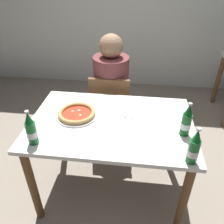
% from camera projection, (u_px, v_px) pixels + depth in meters
% --- Properties ---
extents(ground_plane, '(8.00, 8.00, 0.00)m').
position_uv_depth(ground_plane, '(111.00, 187.00, 2.11)').
color(ground_plane, gray).
extents(dining_table_main, '(1.20, 0.80, 0.75)m').
position_uv_depth(dining_table_main, '(111.00, 133.00, 1.76)').
color(dining_table_main, silver).
rests_on(dining_table_main, ground_plane).
extents(chair_behind_table, '(0.40, 0.40, 0.85)m').
position_uv_depth(chair_behind_table, '(111.00, 107.00, 2.36)').
color(chair_behind_table, brown).
rests_on(chair_behind_table, ground_plane).
extents(diner_seated, '(0.34, 0.34, 1.21)m').
position_uv_depth(diner_seated, '(111.00, 96.00, 2.34)').
color(diner_seated, '#2D3342').
rests_on(diner_seated, ground_plane).
extents(pizza_margherita_near, '(0.31, 0.31, 0.04)m').
position_uv_depth(pizza_margherita_near, '(77.00, 114.00, 1.74)').
color(pizza_margherita_near, white).
rests_on(pizza_margherita_near, dining_table_main).
extents(beer_bottle_left, '(0.07, 0.07, 0.25)m').
position_uv_depth(beer_bottle_left, '(31.00, 130.00, 1.44)').
color(beer_bottle_left, '#196B2D').
rests_on(beer_bottle_left, dining_table_main).
extents(beer_bottle_center, '(0.07, 0.07, 0.25)m').
position_uv_depth(beer_bottle_center, '(194.00, 148.00, 1.30)').
color(beer_bottle_center, '#196B2D').
rests_on(beer_bottle_center, dining_table_main).
extents(beer_bottle_right, '(0.07, 0.07, 0.25)m').
position_uv_depth(beer_bottle_right, '(186.00, 122.00, 1.51)').
color(beer_bottle_right, '#14591E').
rests_on(beer_bottle_right, dining_table_main).
extents(napkin_with_cutlery, '(0.21, 0.21, 0.01)m').
position_uv_depth(napkin_with_cutlery, '(131.00, 112.00, 1.80)').
color(napkin_with_cutlery, white).
rests_on(napkin_with_cutlery, dining_table_main).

